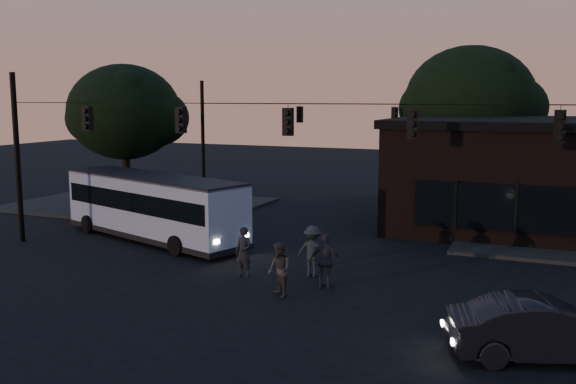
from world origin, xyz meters
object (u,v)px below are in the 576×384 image
at_px(building, 557,175).
at_px(pedestrian_d, 313,251).
at_px(pedestrian_a, 244,252).
at_px(pedestrian_c, 326,261).
at_px(bus, 153,204).
at_px(car, 545,329).
at_px(pedestrian_b, 279,270).

bearing_deg(building, pedestrian_d, -123.26).
distance_m(building, pedestrian_a, 16.81).
height_order(pedestrian_a, pedestrian_d, pedestrian_d).
relative_size(pedestrian_a, pedestrian_c, 0.97).
bearing_deg(pedestrian_d, bus, -18.24).
height_order(car, pedestrian_c, pedestrian_c).
distance_m(car, pedestrian_c, 7.82).
xyz_separation_m(building, pedestrian_a, (-10.18, -13.26, -1.79)).
bearing_deg(pedestrian_d, pedestrian_b, 86.26).
bearing_deg(bus, pedestrian_c, -3.01).
height_order(pedestrian_a, pedestrian_b, pedestrian_a).
bearing_deg(pedestrian_b, bus, -170.55).
distance_m(pedestrian_a, pedestrian_d, 2.48).
xyz_separation_m(car, pedestrian_b, (-8.06, 2.04, 0.12)).
relative_size(building, pedestrian_b, 8.65).
xyz_separation_m(building, pedestrian_d, (-7.97, -12.14, -1.78)).
bearing_deg(building, bus, -150.61).
xyz_separation_m(bus, pedestrian_a, (6.53, -3.84, -0.73)).
relative_size(building, pedestrian_d, 8.30).
height_order(building, pedestrian_a, building).
bearing_deg(pedestrian_a, pedestrian_d, 34.44).
xyz_separation_m(pedestrian_b, pedestrian_c, (1.07, 1.46, 0.06)).
relative_size(car, pedestrian_c, 2.46).
distance_m(bus, pedestrian_d, 9.19).
distance_m(bus, pedestrian_c, 10.49).
bearing_deg(pedestrian_b, car, 27.38).
height_order(building, pedestrian_c, building).
bearing_deg(pedestrian_a, building, 60.16).
relative_size(pedestrian_a, pedestrian_b, 1.03).
bearing_deg(building, pedestrian_c, -117.73).
bearing_deg(bus, pedestrian_a, -11.32).
height_order(car, pedestrian_d, pedestrian_d).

